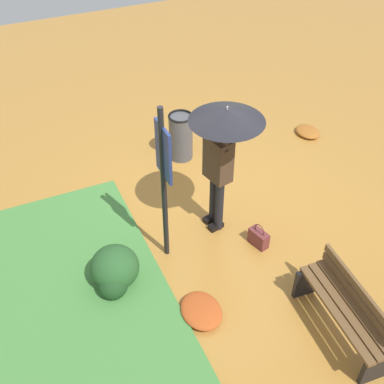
{
  "coord_description": "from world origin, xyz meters",
  "views": [
    {
      "loc": [
        4.92,
        -2.6,
        5.01
      ],
      "look_at": [
        0.39,
        -0.55,
        0.85
      ],
      "focal_mm": 45.89,
      "sensor_mm": 36.0,
      "label": 1
    }
  ],
  "objects_px": {
    "info_sign_post": "(164,169)",
    "trash_bin": "(181,136)",
    "handbag": "(259,238)",
    "person_with_umbrella": "(223,138)",
    "park_bench": "(345,310)"
  },
  "relations": [
    {
      "from": "handbag",
      "to": "park_bench",
      "type": "distance_m",
      "value": 1.67
    },
    {
      "from": "person_with_umbrella",
      "to": "info_sign_post",
      "type": "height_order",
      "value": "info_sign_post"
    },
    {
      "from": "handbag",
      "to": "park_bench",
      "type": "height_order",
      "value": "park_bench"
    },
    {
      "from": "info_sign_post",
      "to": "handbag",
      "type": "height_order",
      "value": "info_sign_post"
    },
    {
      "from": "person_with_umbrella",
      "to": "park_bench",
      "type": "height_order",
      "value": "person_with_umbrella"
    },
    {
      "from": "info_sign_post",
      "to": "park_bench",
      "type": "height_order",
      "value": "info_sign_post"
    },
    {
      "from": "info_sign_post",
      "to": "trash_bin",
      "type": "distance_m",
      "value": 2.49
    },
    {
      "from": "park_bench",
      "to": "handbag",
      "type": "bearing_deg",
      "value": -174.71
    },
    {
      "from": "person_with_umbrella",
      "to": "park_bench",
      "type": "xyz_separation_m",
      "value": [
        2.18,
        0.5,
        -1.15
      ]
    },
    {
      "from": "info_sign_post",
      "to": "park_bench",
      "type": "distance_m",
      "value": 2.66
    },
    {
      "from": "info_sign_post",
      "to": "handbag",
      "type": "xyz_separation_m",
      "value": [
        0.38,
        1.22,
        -1.32
      ]
    },
    {
      "from": "info_sign_post",
      "to": "park_bench",
      "type": "xyz_separation_m",
      "value": [
        2.02,
        1.37,
        -1.04
      ]
    },
    {
      "from": "info_sign_post",
      "to": "trash_bin",
      "type": "bearing_deg",
      "value": 151.85
    },
    {
      "from": "handbag",
      "to": "trash_bin",
      "type": "xyz_separation_m",
      "value": [
        -2.39,
        -0.15,
        0.29
      ]
    },
    {
      "from": "person_with_umbrella",
      "to": "park_bench",
      "type": "relative_size",
      "value": 1.45
    }
  ]
}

